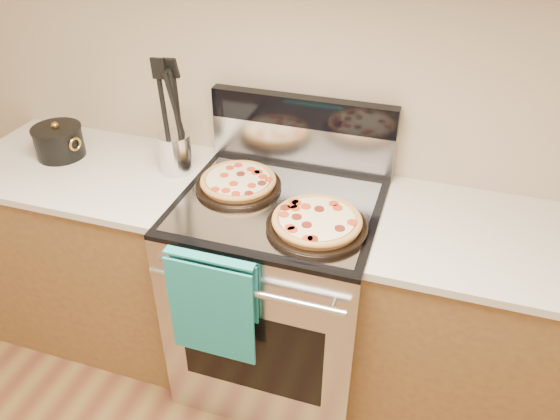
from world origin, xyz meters
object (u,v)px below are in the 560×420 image
(pepperoni_pizza_front, at_px, (317,222))
(utensil_crock, at_px, (175,153))
(range_body, at_px, (279,295))
(pepperoni_pizza_back, at_px, (238,182))
(saucepan, at_px, (59,143))

(pepperoni_pizza_front, relative_size, utensil_crock, 2.11)
(range_body, bearing_deg, pepperoni_pizza_back, 165.52)
(pepperoni_pizza_back, xyz_separation_m, pepperoni_pizza_front, (0.36, -0.17, 0.00))
(range_body, relative_size, utensil_crock, 5.40)
(pepperoni_pizza_back, height_order, pepperoni_pizza_front, pepperoni_pizza_front)
(range_body, bearing_deg, utensil_crock, 166.68)
(range_body, bearing_deg, pepperoni_pizza_front, -34.02)
(pepperoni_pizza_back, distance_m, utensil_crock, 0.31)
(pepperoni_pizza_front, height_order, utensil_crock, utensil_crock)
(pepperoni_pizza_back, bearing_deg, saucepan, 177.84)
(range_body, height_order, pepperoni_pizza_front, pepperoni_pizza_front)
(pepperoni_pizza_back, relative_size, utensil_crock, 1.98)
(saucepan, bearing_deg, range_body, -4.38)
(pepperoni_pizza_front, bearing_deg, saucepan, 170.55)
(pepperoni_pizza_front, bearing_deg, utensil_crock, 160.39)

